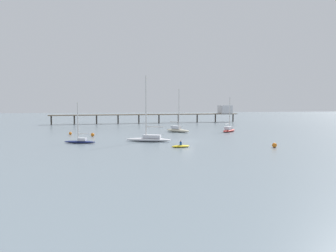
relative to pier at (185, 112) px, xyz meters
The scene contains 10 objects.
ground_plane 60.76m from the pier, 103.45° to the right, with size 400.00×400.00×0.00m, color slate.
pier is the anchor object (origin of this frame).
sailboat_white 62.02m from the pier, 110.32° to the right, with size 8.96×5.13×12.45m.
sailboat_cream 41.52m from the pier, 106.65° to the right, with size 5.70×7.00×10.85m.
sailboat_red 41.37m from the pier, 88.22° to the right, with size 6.03×6.49×8.82m.
sailboat_navy 67.61m from the pier, 120.40° to the right, with size 6.12×3.34×7.40m.
dinghy_yellow 69.38m from the pier, 104.54° to the right, with size 3.30×1.84×1.14m.
mooring_buoy_outer 70.45m from the pier, 91.95° to the right, with size 0.78×0.78×0.78m, color orange.
mooring_buoy_inner 56.51m from the pier, 131.95° to the right, with size 0.68×0.68×0.68m, color orange.
mooring_buoy_far 56.96m from the pier, 124.84° to the right, with size 0.78×0.78×0.78m, color orange.
Camera 1 is at (-15.07, -58.53, 7.16)m, focal length 33.82 mm.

